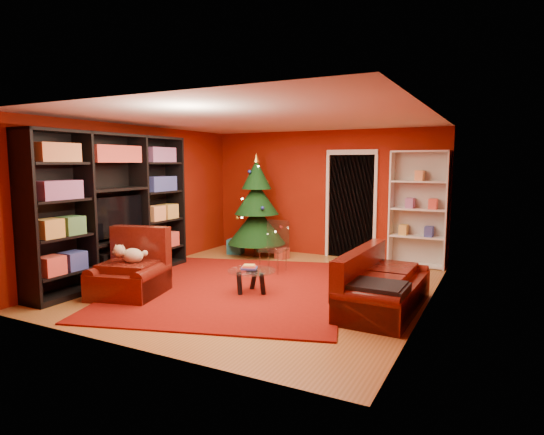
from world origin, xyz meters
The scene contains 17 objects.
floor centered at (0.00, 0.00, -0.03)m, with size 5.00×5.50×0.05m, color #97612B.
ceiling centered at (0.00, 0.00, 2.62)m, with size 5.00×5.50×0.05m, color silver.
wall_back centered at (0.00, 2.77, 1.30)m, with size 5.00×0.05×2.60m, color maroon.
wall_left centered at (-2.52, 0.00, 1.30)m, with size 0.05×5.50×2.60m, color maroon.
wall_right centered at (2.52, 0.00, 1.30)m, with size 0.05×5.50×2.60m, color maroon.
doorway centered at (0.60, 2.73, 1.05)m, with size 1.06×0.60×2.16m, color black, non-canonical shape.
rug centered at (-0.34, -0.30, 0.01)m, with size 3.35×3.91×0.02m, color maroon.
media_unit centered at (-2.27, -0.80, 1.20)m, with size 0.48×3.13×2.40m, color black, non-canonical shape.
christmas_tree centered at (-1.21, 2.04, 1.04)m, with size 1.21×1.21×2.15m, color black, non-canonical shape.
gift_box_teal centered at (-1.72, 2.03, 0.16)m, with size 0.31×0.31×0.31m, color #1A7088.
gift_box_red centered at (-0.60, 2.01, 0.11)m, with size 0.22×0.22×0.22m, color #9E3324.
white_bookshelf centered at (1.95, 2.57, 1.08)m, with size 1.03×0.37×2.22m, color white, non-canonical shape.
armchair centered at (-1.45, -1.35, 0.40)m, with size 1.02×1.02×0.79m, color #430F0A, non-canonical shape.
dog centered at (-1.41, -1.29, 0.59)m, with size 0.40×0.30×0.26m, color beige, non-canonical shape.
sofa centered at (2.02, -0.26, 0.40)m, with size 1.87×0.84×0.80m, color #430F0A, non-canonical shape.
coffee_table centered at (0.10, -0.44, 0.19)m, with size 0.72×0.72×0.45m, color gray, non-canonical shape.
acrylic_chair centered at (-0.21, 0.85, 0.42)m, with size 0.43×0.47×0.83m, color #66605B, non-canonical shape.
Camera 1 is at (3.37, -6.15, 1.94)m, focal length 30.00 mm.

